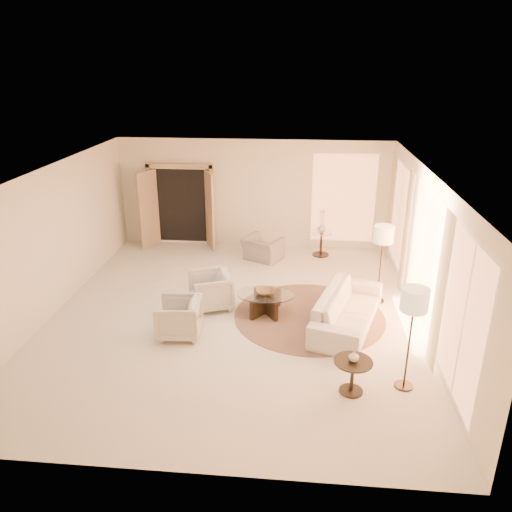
# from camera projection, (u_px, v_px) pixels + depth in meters

# --- Properties ---
(room) EXTENTS (7.04, 8.04, 2.83)m
(room) POSITION_uv_depth(u_px,v_px,m) (232.00, 248.00, 9.19)
(room) COLOR silver
(room) RESTS_ON ground
(windows_right) EXTENTS (0.10, 6.40, 2.40)m
(windows_right) POSITION_uv_depth(u_px,v_px,m) (422.00, 255.00, 9.00)
(windows_right) COLOR #FFA066
(windows_right) RESTS_ON room
(window_back_corner) EXTENTS (1.70, 0.10, 2.40)m
(window_back_corner) POSITION_uv_depth(u_px,v_px,m) (343.00, 199.00, 12.67)
(window_back_corner) COLOR #FFA066
(window_back_corner) RESTS_ON room
(curtains_right) EXTENTS (0.06, 5.20, 2.60)m
(curtains_right) POSITION_uv_depth(u_px,v_px,m) (410.00, 241.00, 9.85)
(curtains_right) COLOR #C5B78A
(curtains_right) RESTS_ON room
(french_doors) EXTENTS (1.95, 0.66, 2.16)m
(french_doors) POSITION_uv_depth(u_px,v_px,m) (181.00, 206.00, 13.02)
(french_doors) COLOR tan
(french_doors) RESTS_ON room
(area_rug) EXTENTS (3.14, 3.14, 0.01)m
(area_rug) POSITION_uv_depth(u_px,v_px,m) (309.00, 316.00, 9.67)
(area_rug) COLOR #472C21
(area_rug) RESTS_ON room
(sofa) EXTENTS (1.54, 2.49, 0.68)m
(sofa) POSITION_uv_depth(u_px,v_px,m) (347.00, 309.00, 9.21)
(sofa) COLOR beige
(sofa) RESTS_ON room
(armchair_left) EXTENTS (0.96, 0.98, 0.80)m
(armchair_left) POSITION_uv_depth(u_px,v_px,m) (211.00, 289.00, 9.89)
(armchair_left) COLOR beige
(armchair_left) RESTS_ON room
(armchair_right) EXTENTS (0.74, 0.79, 0.76)m
(armchair_right) POSITION_uv_depth(u_px,v_px,m) (179.00, 316.00, 8.87)
(armchair_right) COLOR beige
(armchair_right) RESTS_ON room
(accent_chair) EXTENTS (1.04, 0.90, 0.76)m
(accent_chair) POSITION_uv_depth(u_px,v_px,m) (263.00, 245.00, 12.29)
(accent_chair) COLOR gray
(accent_chair) RESTS_ON room
(coffee_table) EXTENTS (1.16, 1.16, 0.41)m
(coffee_table) POSITION_uv_depth(u_px,v_px,m) (266.00, 301.00, 9.70)
(coffee_table) COLOR black
(coffee_table) RESTS_ON room
(end_table) EXTENTS (0.57, 0.57, 0.54)m
(end_table) POSITION_uv_depth(u_px,v_px,m) (353.00, 371.00, 7.34)
(end_table) COLOR black
(end_table) RESTS_ON room
(side_table) EXTENTS (0.54, 0.54, 0.63)m
(side_table) POSITION_uv_depth(u_px,v_px,m) (321.00, 241.00, 12.56)
(side_table) COLOR black
(side_table) RESTS_ON room
(floor_lamp_near) EXTENTS (0.39, 0.39, 1.63)m
(floor_lamp_near) POSITION_uv_depth(u_px,v_px,m) (383.00, 238.00, 9.77)
(floor_lamp_near) COLOR black
(floor_lamp_near) RESTS_ON room
(floor_lamp_far) EXTENTS (0.40, 0.40, 1.64)m
(floor_lamp_far) POSITION_uv_depth(u_px,v_px,m) (414.00, 304.00, 7.08)
(floor_lamp_far) COLOR black
(floor_lamp_far) RESTS_ON room
(bowl) EXTENTS (0.46, 0.46, 0.09)m
(bowl) POSITION_uv_depth(u_px,v_px,m) (266.00, 292.00, 9.62)
(bowl) COLOR brown
(bowl) RESTS_ON coffee_table
(end_vase) EXTENTS (0.19, 0.19, 0.16)m
(end_vase) POSITION_uv_depth(u_px,v_px,m) (354.00, 356.00, 7.24)
(end_vase) COLOR silver
(end_vase) RESTS_ON end_table
(side_vase) EXTENTS (0.22, 0.22, 0.23)m
(side_vase) POSITION_uv_depth(u_px,v_px,m) (322.00, 228.00, 12.43)
(side_vase) COLOR silver
(side_vase) RESTS_ON side_table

